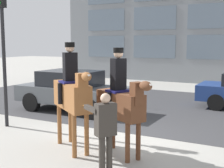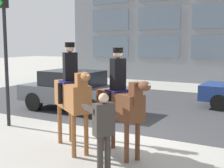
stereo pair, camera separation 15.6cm
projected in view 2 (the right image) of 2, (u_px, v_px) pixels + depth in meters
The scene contains 7 objects.
ground_plane at pixel (120, 138), 8.76m from camera, with size 80.00×80.00×0.00m, color #9E9B93.
road_surface at pixel (173, 107), 12.87m from camera, with size 21.57×8.50×0.01m.
mounted_horse_lead at pixel (72, 94), 7.65m from camera, with size 1.78×1.39×2.67m.
mounted_horse_companion at pixel (120, 101), 7.24m from camera, with size 1.71×1.07×2.54m.
pedestrian_bystander at pixel (103, 128), 6.12m from camera, with size 0.91×0.49×1.69m.
street_car_near_lane at pixel (75, 90), 12.21m from camera, with size 4.38×1.95×1.57m.
traffic_light at pixel (5, 33), 9.66m from camera, with size 0.24×0.29×4.44m.
Camera 2 is at (3.95, -7.51, 2.66)m, focal length 50.00 mm.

